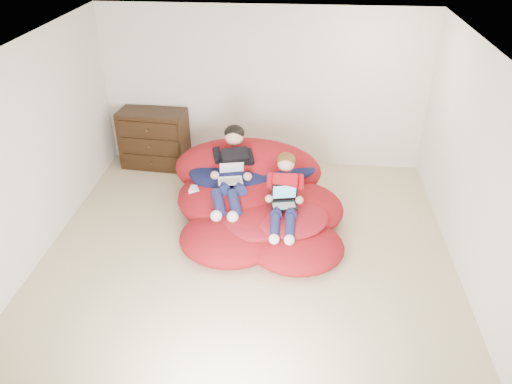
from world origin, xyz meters
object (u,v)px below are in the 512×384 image
at_px(beanbag_pile, 255,199).
at_px(laptop_black, 284,199).
at_px(younger_boy, 285,192).
at_px(laptop_white, 231,175).
at_px(older_boy, 232,166).
at_px(dresser, 154,139).

height_order(beanbag_pile, laptop_black, beanbag_pile).
bearing_deg(younger_boy, laptop_white, 153.62).
height_order(younger_boy, laptop_black, younger_boy).
height_order(older_boy, laptop_black, older_boy).
distance_m(beanbag_pile, younger_boy, 0.66).
distance_m(dresser, laptop_white, 2.00).
height_order(older_boy, younger_boy, older_boy).
xyz_separation_m(dresser, laptop_white, (1.43, -1.39, 0.17)).
xyz_separation_m(younger_boy, laptop_white, (-0.73, 0.36, 0.00)).
xyz_separation_m(beanbag_pile, laptop_black, (0.41, -0.46, 0.30)).
relative_size(dresser, laptop_black, 2.97).
relative_size(beanbag_pile, older_boy, 1.88).
xyz_separation_m(older_boy, laptop_black, (0.73, -0.53, -0.15)).
relative_size(younger_boy, laptop_black, 3.01).
bearing_deg(older_boy, younger_boy, -32.22).
height_order(younger_boy, laptop_white, younger_boy).
bearing_deg(laptop_white, laptop_black, -31.12).
bearing_deg(beanbag_pile, older_boy, 166.04).
relative_size(dresser, laptop_white, 2.74).
bearing_deg(younger_boy, beanbag_pile, 137.10).
height_order(dresser, older_boy, older_boy).
xyz_separation_m(beanbag_pile, laptop_white, (-0.32, -0.02, 0.37)).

